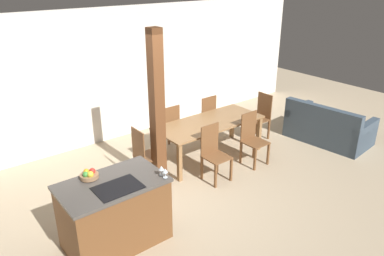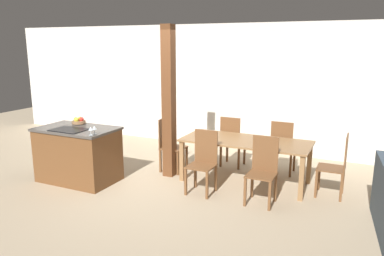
{
  "view_description": "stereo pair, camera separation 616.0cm",
  "coord_description": "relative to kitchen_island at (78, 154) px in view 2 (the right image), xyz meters",
  "views": [
    {
      "loc": [
        -2.9,
        -4.24,
        3.37
      ],
      "look_at": [
        0.6,
        0.2,
        0.95
      ],
      "focal_mm": 35.0,
      "sensor_mm": 36.0,
      "label": 1
    },
    {
      "loc": [
        3.1,
        -5.11,
        2.27
      ],
      "look_at": [
        0.6,
        0.2,
        0.95
      ],
      "focal_mm": 35.0,
      "sensor_mm": 36.0,
      "label": 2
    }
  ],
  "objects": [
    {
      "name": "dining_chair_far_right",
      "position": [
        3.04,
        1.79,
        0.04
      ],
      "size": [
        0.4,
        0.4,
        0.97
      ],
      "rotation": [
        0.0,
        0.0,
        3.14
      ],
      "color": "brown",
      "rests_on": "ground_plane"
    },
    {
      "name": "timber_post",
      "position": [
        1.27,
        0.88,
        0.84
      ],
      "size": [
        0.19,
        0.19,
        2.59
      ],
      "color": "brown",
      "rests_on": "ground_plane"
    },
    {
      "name": "wine_glass_near",
      "position": [
        0.58,
        -0.33,
        0.56
      ],
      "size": [
        0.07,
        0.07,
        0.13
      ],
      "color": "silver",
      "rests_on": "kitchen_island"
    },
    {
      "name": "dining_chair_foot_end",
      "position": [
        4.0,
        1.12,
        0.04
      ],
      "size": [
        0.4,
        0.4,
        0.97
      ],
      "rotation": [
        0.0,
        0.0,
        -1.57
      ],
      "color": "brown",
      "rests_on": "ground_plane"
    },
    {
      "name": "dining_chair_near_right",
      "position": [
        3.04,
        0.45,
        0.04
      ],
      "size": [
        0.4,
        0.4,
        0.97
      ],
      "color": "brown",
      "rests_on": "ground_plane"
    },
    {
      "name": "dining_chair_near_left",
      "position": [
        2.1,
        0.45,
        0.04
      ],
      "size": [
        0.4,
        0.4,
        0.97
      ],
      "color": "brown",
      "rests_on": "ground_plane"
    },
    {
      "name": "fruit_bowl",
      "position": [
        -0.18,
        0.26,
        0.51
      ],
      "size": [
        0.23,
        0.23,
        0.11
      ],
      "color": "#99704C",
      "rests_on": "kitchen_island"
    },
    {
      "name": "dining_chair_far_left",
      "position": [
        2.1,
        1.79,
        0.04
      ],
      "size": [
        0.4,
        0.4,
        0.97
      ],
      "rotation": [
        0.0,
        0.0,
        3.14
      ],
      "color": "brown",
      "rests_on": "ground_plane"
    },
    {
      "name": "dining_chair_head_end",
      "position": [
        1.14,
        1.12,
        0.04
      ],
      "size": [
        0.4,
        0.4,
        0.97
      ],
      "rotation": [
        0.0,
        0.0,
        1.57
      ],
      "color": "brown",
      "rests_on": "ground_plane"
    },
    {
      "name": "kitchen_island",
      "position": [
        0.0,
        0.0,
        0.0
      ],
      "size": [
        1.32,
        0.81,
        0.93
      ],
      "color": "brown",
      "rests_on": "ground_plane"
    },
    {
      "name": "ground_plane",
      "position": [
        1.2,
        0.47,
        -0.46
      ],
      "size": [
        16.0,
        16.0,
        0.0
      ],
      "primitive_type": "plane",
      "color": "tan"
    },
    {
      "name": "dining_table",
      "position": [
        2.57,
        1.12,
        0.18
      ],
      "size": [
        2.09,
        0.9,
        0.73
      ],
      "color": "olive",
      "rests_on": "ground_plane"
    },
    {
      "name": "wall_back",
      "position": [
        1.2,
        3.07,
        0.89
      ],
      "size": [
        11.2,
        0.08,
        2.7
      ],
      "color": "silver",
      "rests_on": "ground_plane"
    },
    {
      "name": "wine_glass_middle",
      "position": [
        0.58,
        -0.25,
        0.56
      ],
      "size": [
        0.07,
        0.07,
        0.13
      ],
      "color": "silver",
      "rests_on": "kitchen_island"
    }
  ]
}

